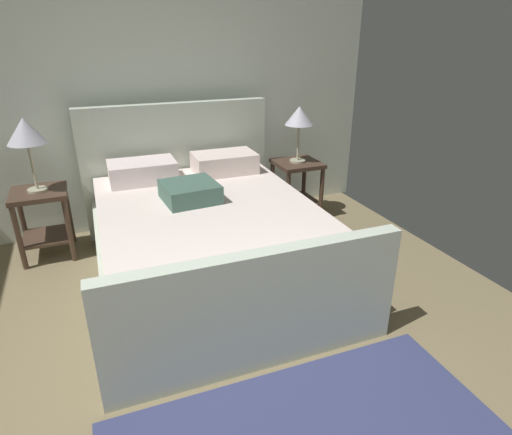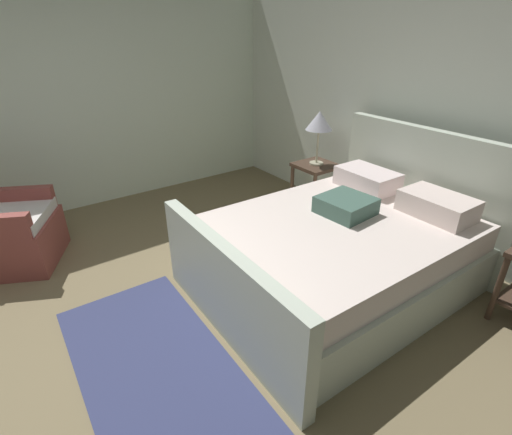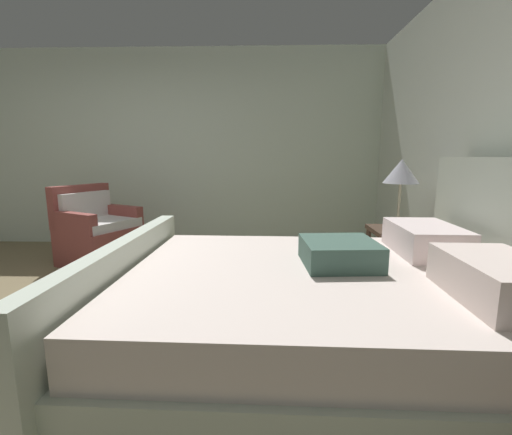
% 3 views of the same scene
% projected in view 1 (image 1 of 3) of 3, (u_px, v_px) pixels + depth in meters
% --- Properties ---
extents(wall_back, '(5.16, 0.12, 2.65)m').
position_uv_depth(wall_back, '(113.00, 90.00, 3.92)').
color(wall_back, silver).
rests_on(wall_back, ground).
extents(bed, '(1.80, 2.28, 1.22)m').
position_uv_depth(bed, '(206.00, 235.00, 3.39)').
color(bed, silver).
rests_on(bed, ground).
extents(nightstand_right, '(0.44, 0.44, 0.60)m').
position_uv_depth(nightstand_right, '(297.00, 180.00, 4.45)').
color(nightstand_right, '#463226').
rests_on(nightstand_right, ground).
extents(table_lamp_right, '(0.28, 0.28, 0.55)m').
position_uv_depth(table_lamp_right, '(299.00, 118.00, 4.19)').
color(table_lamp_right, '#B7B293').
rests_on(table_lamp_right, nightstand_right).
extents(nightstand_left, '(0.44, 0.44, 0.60)m').
position_uv_depth(nightstand_left, '(43.00, 213.00, 3.66)').
color(nightstand_left, '#463226').
rests_on(nightstand_left, ground).
extents(table_lamp_left, '(0.30, 0.30, 0.60)m').
position_uv_depth(table_lamp_left, '(26.00, 133.00, 3.39)').
color(table_lamp_left, '#B7B293').
rests_on(table_lamp_left, nightstand_left).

